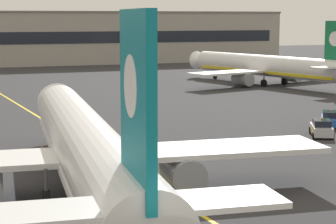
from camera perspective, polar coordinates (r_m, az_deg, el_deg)
The scene contains 6 objects.
taxiway_centreline at distance 61.06m, azimuth -8.35°, elevation -2.35°, with size 0.30×180.00×0.01m, color yellow.
airliner_foreground at distance 39.96m, azimuth -7.35°, elevation -3.13°, with size 32.32×41.51×11.65m.
airliner_background at distance 109.37m, azimuth 8.85°, elevation 4.04°, with size 29.92×37.97×10.85m.
service_car_second at distance 68.82m, azimuth 14.28°, elevation -0.66°, with size 3.82×4.50×1.79m.
service_car_fifth at distance 63.16m, azimuth 13.53°, elevation -1.43°, with size 3.50×4.56×1.79m.
safety_cone_by_nose_gear at distance 56.07m, azimuth -11.17°, elevation -3.12°, with size 0.44×0.44×0.55m.
Camera 1 is at (-12.46, -28.70, 11.33)m, focal length 68.30 mm.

